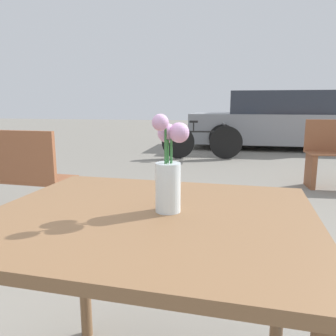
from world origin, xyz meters
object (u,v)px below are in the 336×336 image
Objects in this scene: table_front at (151,245)px; bicycle at (202,142)px; flower_vase at (169,173)px; parked_car at (278,121)px.

table_front is 5.40m from bicycle.
flower_vase is at bearing -85.92° from bicycle.
flower_vase is 5.40m from bicycle.
table_front is at bearing -100.01° from parked_car.
table_front reaches higher than bicycle.
table_front is 0.24× the size of parked_car.
parked_car is (1.29, 7.32, -0.00)m from table_front.
parked_car is (1.24, 7.30, -0.22)m from flower_vase.
flower_vase is 7.41m from parked_car.
table_front is 7.43m from parked_car.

